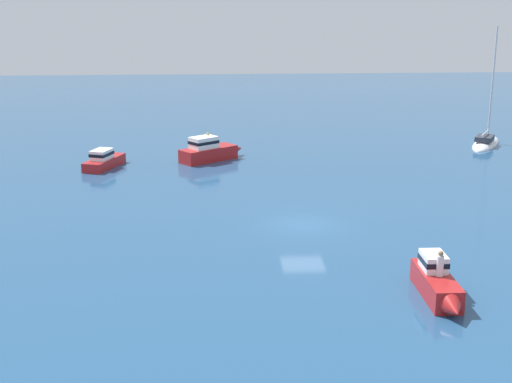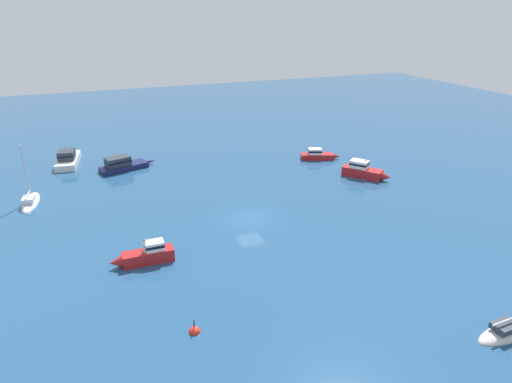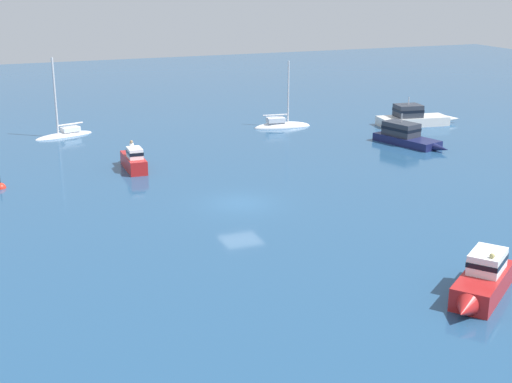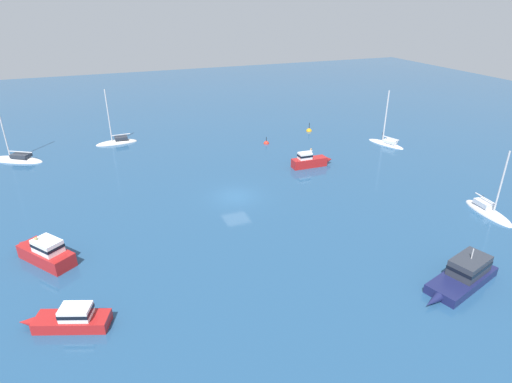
% 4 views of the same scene
% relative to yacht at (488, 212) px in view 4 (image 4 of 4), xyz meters
% --- Properties ---
extents(ground_plane, '(160.00, 160.00, 0.00)m').
position_rel_yacht_xyz_m(ground_plane, '(-11.64, -20.34, -0.11)').
color(ground_plane, navy).
extents(yacht, '(5.61, 2.08, 6.72)m').
position_rel_yacht_xyz_m(yacht, '(0.00, 0.00, 0.00)').
color(yacht, white).
rests_on(yacht, ground).
extents(yacht_1, '(5.23, 6.94, 10.76)m').
position_rel_yacht_xyz_m(yacht_1, '(-30.61, -41.77, 0.03)').
color(yacht_1, white).
rests_on(yacht_1, ground).
extents(ketch, '(5.50, 2.92, 7.39)m').
position_rel_yacht_xyz_m(ketch, '(-19.64, 3.51, 0.10)').
color(ketch, white).
rests_on(ketch, ground).
extents(powerboat, '(2.90, 5.42, 1.46)m').
position_rel_yacht_xyz_m(powerboat, '(1.89, -35.32, 0.46)').
color(powerboat, '#B21E1E').
rests_on(powerboat, ground).
extents(motor_cruiser, '(3.79, 7.35, 2.55)m').
position_rel_yacht_xyz_m(motor_cruiser, '(7.10, -10.13, 0.61)').
color(motor_cruiser, '#191E4C').
rests_on(motor_cruiser, ground).
extents(yacht_2, '(1.80, 5.42, 7.73)m').
position_rel_yacht_xyz_m(yacht_2, '(-33.05, -29.95, 0.02)').
color(yacht_2, silver).
rests_on(yacht_2, ground).
extents(motor_cruiser_1, '(1.28, 5.06, 2.19)m').
position_rel_yacht_xyz_m(motor_cruiser_1, '(-16.22, -9.60, 0.58)').
color(motor_cruiser_1, '#B21E1E').
rests_on(motor_cruiser_1, ground).
extents(powerboat_1, '(5.47, 4.64, 2.22)m').
position_rel_yacht_xyz_m(powerboat_1, '(-6.22, -37.16, 0.68)').
color(powerboat_1, '#B21E1E').
rests_on(powerboat_1, ground).
extents(channel_buoy, '(0.75, 0.75, 1.29)m').
position_rel_yacht_xyz_m(channel_buoy, '(-25.71, -11.27, -0.11)').
color(channel_buoy, red).
rests_on(channel_buoy, ground).
extents(mooring_buoy, '(0.82, 0.82, 1.65)m').
position_rel_yacht_xyz_m(mooring_buoy, '(-28.75, -3.25, -0.10)').
color(mooring_buoy, orange).
rests_on(mooring_buoy, ground).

